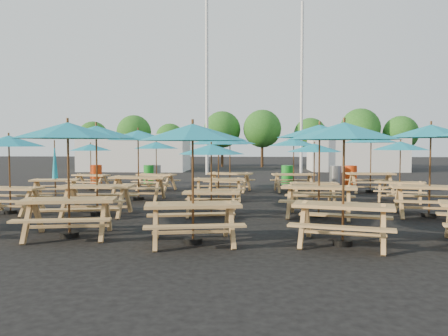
# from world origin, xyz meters

# --- Properties ---
(ground) EXTENTS (120.00, 120.00, 0.00)m
(ground) POSITION_xyz_m (0.00, 0.00, 0.00)
(ground) COLOR black
(ground) RESTS_ON ground
(picnic_unit_1) EXTENTS (2.24, 2.24, 2.28)m
(picnic_unit_1) POSITION_xyz_m (-5.88, -3.14, 1.97)
(picnic_unit_1) COLOR tan
(picnic_unit_1) RESTS_ON ground
(picnic_unit_2) EXTENTS (1.92, 1.75, 2.16)m
(picnic_unit_2) POSITION_xyz_m (-6.15, 0.29, 0.89)
(picnic_unit_2) COLOR tan
(picnic_unit_2) RESTS_ON ground
(picnic_unit_3) EXTENTS (2.29, 2.29, 2.05)m
(picnic_unit_3) POSITION_xyz_m (-6.01, 3.47, 1.78)
(picnic_unit_3) COLOR tan
(picnic_unit_3) RESTS_ON ground
(picnic_unit_4) EXTENTS (2.66, 2.66, 2.49)m
(picnic_unit_4) POSITION_xyz_m (-2.81, -6.19, 2.16)
(picnic_unit_4) COLOR tan
(picnic_unit_4) RESTS_ON ground
(picnic_unit_5) EXTENTS (2.38, 2.38, 2.55)m
(picnic_unit_5) POSITION_xyz_m (-3.26, -3.27, 2.21)
(picnic_unit_5) COLOR tan
(picnic_unit_5) RESTS_ON ground
(picnic_unit_6) EXTENTS (2.41, 2.41, 2.54)m
(picnic_unit_6) POSITION_xyz_m (-3.01, 0.20, 2.20)
(picnic_unit_6) COLOR tan
(picnic_unit_6) RESTS_ON ground
(picnic_unit_7) EXTENTS (2.43, 2.43, 2.15)m
(picnic_unit_7) POSITION_xyz_m (-3.10, 3.53, 1.86)
(picnic_unit_7) COLOR tan
(picnic_unit_7) RESTS_ON ground
(picnic_unit_8) EXTENTS (2.61, 2.61, 2.43)m
(picnic_unit_8) POSITION_xyz_m (-0.07, -6.60, 2.11)
(picnic_unit_8) COLOR tan
(picnic_unit_8) RESTS_ON ground
(picnic_unit_9) EXTENTS (1.93, 1.93, 2.03)m
(picnic_unit_9) POSITION_xyz_m (-0.04, -3.13, 1.76)
(picnic_unit_9) COLOR tan
(picnic_unit_9) RESTS_ON ground
(picnic_unit_10) EXTENTS (2.34, 2.34, 2.35)m
(picnic_unit_10) POSITION_xyz_m (-0.11, 0.27, 2.04)
(picnic_unit_10) COLOR tan
(picnic_unit_10) RESTS_ON ground
(picnic_unit_11) EXTENTS (2.61, 2.61, 2.39)m
(picnic_unit_11) POSITION_xyz_m (0.13, 3.29, 2.07)
(picnic_unit_11) COLOR tan
(picnic_unit_11) RESTS_ON ground
(picnic_unit_12) EXTENTS (2.75, 2.75, 2.45)m
(picnic_unit_12) POSITION_xyz_m (2.90, -6.55, 2.12)
(picnic_unit_12) COLOR tan
(picnic_unit_12) RESTS_ON ground
(picnic_unit_13) EXTENTS (2.74, 2.74, 2.56)m
(picnic_unit_13) POSITION_xyz_m (2.94, -3.13, 2.22)
(picnic_unit_13) COLOR tan
(picnic_unit_13) RESTS_ON ground
(picnic_unit_14) EXTENTS (1.90, 1.90, 2.05)m
(picnic_unit_14) POSITION_xyz_m (3.22, -0.05, 1.78)
(picnic_unit_14) COLOR tan
(picnic_unit_14) RESTS_ON ground
(picnic_unit_15) EXTENTS (2.30, 2.30, 2.29)m
(picnic_unit_15) POSITION_xyz_m (2.83, 3.43, 1.98)
(picnic_unit_15) COLOR tan
(picnic_unit_15) RESTS_ON ground
(picnic_unit_17) EXTENTS (2.71, 2.71, 2.57)m
(picnic_unit_17) POSITION_xyz_m (5.98, -2.92, 2.22)
(picnic_unit_17) COLOR tan
(picnic_unit_17) RESTS_ON ground
(picnic_unit_18) EXTENTS (2.46, 2.46, 2.13)m
(picnic_unit_18) POSITION_xyz_m (6.22, 0.27, 1.85)
(picnic_unit_18) COLOR tan
(picnic_unit_18) RESTS_ON ground
(picnic_unit_19) EXTENTS (2.30, 2.30, 2.45)m
(picnic_unit_19) POSITION_xyz_m (6.02, 3.34, 2.12)
(picnic_unit_19) COLOR tan
(picnic_unit_19) RESTS_ON ground
(waste_bin_0) EXTENTS (0.60, 0.60, 0.96)m
(waste_bin_0) POSITION_xyz_m (-7.01, 6.80, 0.48)
(waste_bin_0) COLOR red
(waste_bin_0) RESTS_ON ground
(waste_bin_1) EXTENTS (0.60, 0.60, 0.96)m
(waste_bin_1) POSITION_xyz_m (-4.18, 6.73, 0.48)
(waste_bin_1) COLOR #178221
(waste_bin_1) RESTS_ON ground
(waste_bin_2) EXTENTS (0.60, 0.60, 0.96)m
(waste_bin_2) POSITION_xyz_m (-3.93, 6.87, 0.48)
(waste_bin_2) COLOR gray
(waste_bin_2) RESTS_ON ground
(waste_bin_3) EXTENTS (0.60, 0.60, 0.96)m
(waste_bin_3) POSITION_xyz_m (2.84, 6.86, 0.48)
(waste_bin_3) COLOR #178221
(waste_bin_3) RESTS_ON ground
(waste_bin_4) EXTENTS (0.60, 0.60, 0.96)m
(waste_bin_4) POSITION_xyz_m (5.19, 6.66, 0.48)
(waste_bin_4) COLOR gray
(waste_bin_4) RESTS_ON ground
(waste_bin_5) EXTENTS (0.60, 0.60, 0.96)m
(waste_bin_5) POSITION_xyz_m (6.00, 6.94, 0.48)
(waste_bin_5) COLOR red
(waste_bin_5) RESTS_ON ground
(mast_0) EXTENTS (0.20, 0.20, 12.00)m
(mast_0) POSITION_xyz_m (-2.00, 14.00, 6.00)
(mast_0) COLOR silver
(mast_0) RESTS_ON ground
(mast_1) EXTENTS (0.20, 0.20, 12.00)m
(mast_1) POSITION_xyz_m (4.50, 16.00, 6.00)
(mast_1) COLOR silver
(mast_1) RESTS_ON ground
(event_tent_0) EXTENTS (8.00, 4.00, 2.80)m
(event_tent_0) POSITION_xyz_m (-8.00, 18.00, 1.40)
(event_tent_0) COLOR silver
(event_tent_0) RESTS_ON ground
(event_tent_1) EXTENTS (7.00, 4.00, 2.60)m
(event_tent_1) POSITION_xyz_m (9.00, 19.00, 1.30)
(event_tent_1) COLOR silver
(event_tent_1) RESTS_ON ground
(tree_0) EXTENTS (2.80, 2.80, 4.24)m
(tree_0) POSITION_xyz_m (-14.07, 25.25, 2.83)
(tree_0) COLOR #382314
(tree_0) RESTS_ON ground
(tree_1) EXTENTS (3.11, 3.11, 4.72)m
(tree_1) POSITION_xyz_m (-9.74, 23.90, 3.15)
(tree_1) COLOR #382314
(tree_1) RESTS_ON ground
(tree_2) EXTENTS (2.59, 2.59, 3.93)m
(tree_2) POSITION_xyz_m (-6.39, 23.65, 2.62)
(tree_2) COLOR #382314
(tree_2) RESTS_ON ground
(tree_3) EXTENTS (3.36, 3.36, 5.09)m
(tree_3) POSITION_xyz_m (-1.75, 24.72, 3.41)
(tree_3) COLOR #382314
(tree_3) RESTS_ON ground
(tree_4) EXTENTS (3.41, 3.41, 5.17)m
(tree_4) POSITION_xyz_m (1.90, 24.26, 3.46)
(tree_4) COLOR #382314
(tree_4) RESTS_ON ground
(tree_5) EXTENTS (2.94, 2.94, 4.45)m
(tree_5) POSITION_xyz_m (6.22, 24.67, 2.97)
(tree_5) COLOR #382314
(tree_5) RESTS_ON ground
(tree_6) EXTENTS (3.38, 3.38, 5.13)m
(tree_6) POSITION_xyz_m (10.23, 22.90, 3.43)
(tree_6) COLOR #382314
(tree_6) RESTS_ON ground
(tree_7) EXTENTS (2.95, 2.95, 4.48)m
(tree_7) POSITION_xyz_m (13.63, 22.92, 2.99)
(tree_7) COLOR #382314
(tree_7) RESTS_ON ground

